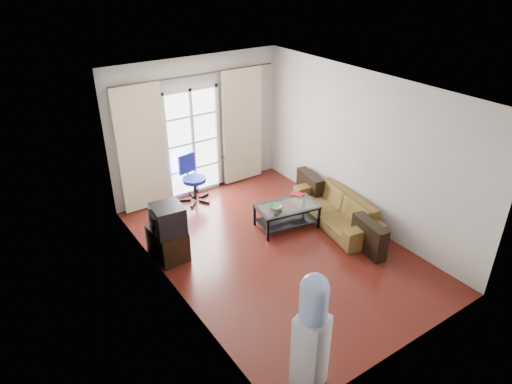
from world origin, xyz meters
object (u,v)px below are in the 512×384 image
Objects in this scene: sofa at (337,209)px; coffee_table at (287,213)px; task_chair at (194,188)px; crt_tv at (167,219)px; tv_stand at (168,243)px; water_cooler at (312,331)px.

sofa is 0.91m from coffee_table.
task_chair is (-1.73, 2.19, -0.00)m from sofa.
crt_tv is 0.57× the size of task_chair.
tv_stand is (-2.11, 0.36, -0.03)m from coffee_table.
water_cooler is (0.28, -3.09, 0.08)m from crt_tv.
coffee_table is at bearing -11.88° from tv_stand.
tv_stand is at bearing 170.30° from coffee_table.
task_chair is 4.72m from water_cooler.
water_cooler is (-1.83, -2.80, 0.53)m from coffee_table.
sofa is at bearing -63.47° from task_chair.
coffee_table is 2.18m from crt_tv.
coffee_table is at bearing -74.95° from task_chair.
water_cooler reaches higher than task_chair.
coffee_table is (-0.82, 0.40, -0.00)m from sofa.
task_chair is (-0.91, 1.79, -0.00)m from coffee_table.
water_cooler is at bearing -37.40° from sofa.
tv_stand is 1.29× the size of crt_tv.
task_chair is at bearing -131.34° from sofa.
crt_tv reaches higher than coffee_table.
tv_stand is 0.44× the size of water_cooler.
sofa is 2.95× the size of tv_stand.
water_cooler is at bearing -113.14° from task_chair.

